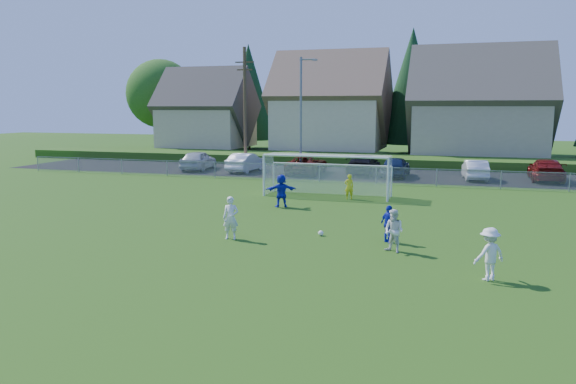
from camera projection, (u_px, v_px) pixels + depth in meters
name	position (u px, v px, depth m)	size (l,w,h in m)	color
ground	(216.00, 270.00, 18.16)	(160.00, 160.00, 0.00)	#193D0C
asphalt_lot	(361.00, 174.00, 44.14)	(60.00, 60.00, 0.00)	black
grass_embankment	(375.00, 160.00, 51.17)	(70.00, 6.00, 0.80)	#1E420F
soccer_ball	(321.00, 233.00, 22.99)	(0.22, 0.22, 0.22)	white
player_white_a	(231.00, 218.00, 22.32)	(0.63, 0.41, 1.72)	white
player_white_b	(394.00, 231.00, 20.27)	(0.77, 0.60, 1.58)	white
player_white_c	(489.00, 254.00, 17.00)	(1.06, 0.61, 1.63)	white
player_blue_a	(389.00, 224.00, 21.75)	(0.86, 0.36, 1.47)	#1321B7
player_blue_b	(281.00, 191.00, 29.51)	(1.61, 0.51, 1.74)	#1321B7
goalkeeper	(349.00, 187.00, 32.03)	(0.52, 0.34, 1.44)	yellow
car_a	(198.00, 160.00, 46.95)	(1.92, 4.78, 1.63)	#B6BBBF
car_b	(246.00, 162.00, 45.65)	(1.61, 4.61, 1.52)	white
car_c	(307.00, 165.00, 44.05)	(2.46, 5.33, 1.48)	#551309
car_d	(363.00, 164.00, 43.99)	(2.14, 5.27, 1.53)	black
car_e	(396.00, 167.00, 42.24)	(1.84, 4.56, 1.55)	#12203F
car_f	(475.00, 170.00, 40.69)	(1.52, 4.36, 1.44)	silver
car_g	(546.00, 170.00, 40.01)	(2.18, 5.37, 1.56)	#660C0B
soccer_goal	(328.00, 169.00, 33.08)	(7.42, 1.90, 2.50)	white
chainlink_fence	(347.00, 174.00, 38.85)	(52.06, 0.06, 1.20)	gray
streetlight	(301.00, 112.00, 43.29)	(1.38, 0.18, 9.00)	slate
utility_pole	(245.00, 108.00, 45.66)	(1.60, 0.26, 10.00)	#473321
houses_row	(407.00, 86.00, 56.61)	(53.90, 11.45, 13.27)	tan
tree_row	(403.00, 92.00, 62.87)	(65.98, 12.36, 13.80)	#382616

